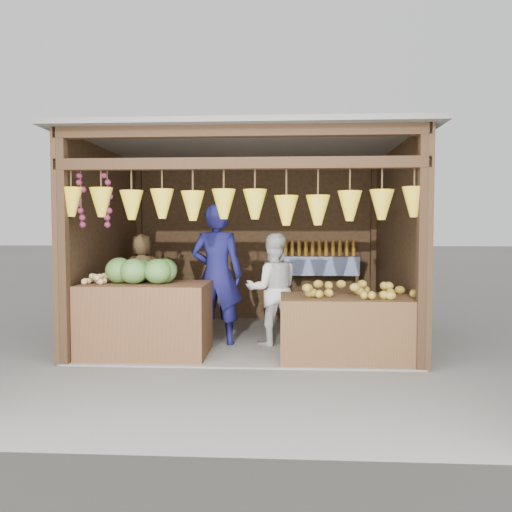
{
  "coord_description": "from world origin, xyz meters",
  "views": [
    {
      "loc": [
        0.48,
        -6.76,
        1.49
      ],
      "look_at": [
        0.11,
        -0.1,
        1.14
      ],
      "focal_mm": 35.0,
      "sensor_mm": 36.0,
      "label": 1
    }
  ],
  "objects": [
    {
      "name": "back_shelf",
      "position": [
        1.05,
        1.28,
        0.87
      ],
      "size": [
        1.25,
        0.32,
        1.32
      ],
      "color": "#382314",
      "rests_on": "ground"
    },
    {
      "name": "tanfruit_pile",
      "position": [
        -1.71,
        -1.07,
        0.93
      ],
      "size": [
        0.34,
        0.4,
        0.13
      ],
      "primitive_type": null,
      "color": "tan",
      "rests_on": "counter_left"
    },
    {
      "name": "vendor_seated",
      "position": [
        -1.54,
        0.24,
        0.86
      ],
      "size": [
        0.56,
        0.37,
        1.15
      ],
      "primitive_type": "imported",
      "rotation": [
        0.0,
        0.0,
        3.14
      ],
      "color": "brown",
      "rests_on": "stool"
    },
    {
      "name": "stool",
      "position": [
        -1.54,
        0.24,
        0.14
      ],
      "size": [
        0.31,
        0.31,
        0.29
      ],
      "primitive_type": "cube",
      "color": "black",
      "rests_on": "ground"
    },
    {
      "name": "mango_pile",
      "position": [
        1.34,
        -1.04,
        0.84
      ],
      "size": [
        1.4,
        0.64,
        0.22
      ],
      "primitive_type": null,
      "color": "#C9661A",
      "rests_on": "counter_right"
    },
    {
      "name": "woman_standing",
      "position": [
        0.34,
        -0.36,
        0.73
      ],
      "size": [
        0.79,
        0.66,
        1.45
      ],
      "primitive_type": "imported",
      "rotation": [
        0.0,
        0.0,
        3.31
      ],
      "color": "silver",
      "rests_on": "ground"
    },
    {
      "name": "counter_right",
      "position": [
        1.23,
        -1.03,
        0.37
      ],
      "size": [
        1.57,
        0.85,
        0.73
      ],
      "primitive_type": "cube",
      "color": "#4C2D19",
      "rests_on": "ground"
    },
    {
      "name": "melon_pile",
      "position": [
        -1.14,
        -0.98,
        1.03
      ],
      "size": [
        1.0,
        0.5,
        0.32
      ],
      "primitive_type": null,
      "color": "#1D4E14",
      "rests_on": "counter_left"
    },
    {
      "name": "stall_structure",
      "position": [
        -0.03,
        -0.04,
        1.67
      ],
      "size": [
        4.3,
        3.3,
        2.66
      ],
      "color": "slate",
      "rests_on": "ground"
    },
    {
      "name": "ground",
      "position": [
        0.0,
        0.0,
        0.0
      ],
      "size": [
        80.0,
        80.0,
        0.0
      ],
      "primitive_type": "plane",
      "color": "#514F49",
      "rests_on": "ground"
    },
    {
      "name": "counter_left",
      "position": [
        -1.15,
        -0.99,
        0.43
      ],
      "size": [
        1.46,
        0.85,
        0.87
      ],
      "primitive_type": "cube",
      "color": "#492C18",
      "rests_on": "ground"
    },
    {
      "name": "man_standing",
      "position": [
        -0.39,
        -0.39,
        0.92
      ],
      "size": [
        0.69,
        0.48,
        1.83
      ],
      "primitive_type": "imported",
      "rotation": [
        0.0,
        0.0,
        3.08
      ],
      "color": "#14144B",
      "rests_on": "ground"
    }
  ]
}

